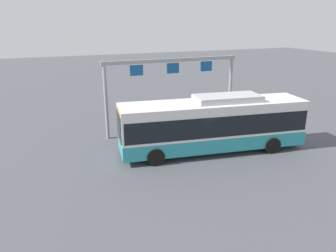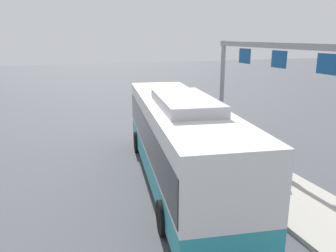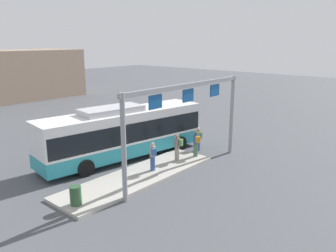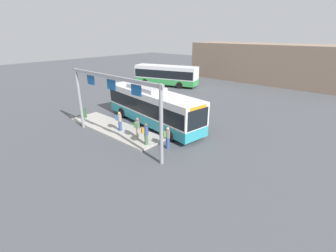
{
  "view_description": "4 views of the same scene",
  "coord_description": "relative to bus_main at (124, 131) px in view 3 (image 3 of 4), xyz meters",
  "views": [
    {
      "loc": [
        9.46,
        15.81,
        7.66
      ],
      "look_at": [
        2.75,
        -0.43,
        1.83
      ],
      "focal_mm": 34.14,
      "sensor_mm": 36.0,
      "label": 1
    },
    {
      "loc": [
        -11.26,
        4.38,
        5.41
      ],
      "look_at": [
        3.76,
        -0.87,
        1.2
      ],
      "focal_mm": 36.27,
      "sensor_mm": 36.0,
      "label": 2
    },
    {
      "loc": [
        -14.06,
        -15.88,
        7.45
      ],
      "look_at": [
        2.63,
        -1.47,
        1.87
      ],
      "focal_mm": 36.5,
      "sensor_mm": 36.0,
      "label": 3
    },
    {
      "loc": [
        14.6,
        -14.41,
        7.93
      ],
      "look_at": [
        3.5,
        -1.82,
        1.27
      ],
      "focal_mm": 25.27,
      "sensor_mm": 36.0,
      "label": 4
    }
  ],
  "objects": [
    {
      "name": "ground_plane",
      "position": [
        0.01,
        -0.0,
        -1.81
      ],
      "size": [
        120.0,
        120.0,
        0.0
      ],
      "primitive_type": "plane",
      "color": "#4C4F54"
    },
    {
      "name": "trash_bin",
      "position": [
        -6.05,
        -3.44,
        -1.2
      ],
      "size": [
        0.52,
        0.52,
        0.9
      ],
      "primitive_type": "cylinder",
      "color": "#2D5133",
      "rests_on": "platform_curb"
    },
    {
      "name": "bus_main",
      "position": [
        0.0,
        0.0,
        0.0
      ],
      "size": [
        11.44,
        4.12,
        3.46
      ],
      "rotation": [
        0.0,
        0.0,
        -0.15
      ],
      "color": "teal",
      "rests_on": "ground"
    },
    {
      "name": "platform_curb",
      "position": [
        -1.67,
        -3.08,
        -1.73
      ],
      "size": [
        10.0,
        2.8,
        0.16
      ],
      "primitive_type": "cube",
      "color": "#B2ADA3",
      "rests_on": "ground"
    },
    {
      "name": "person_waiting_near",
      "position": [
        4.3,
        -2.78,
        -0.92
      ],
      "size": [
        0.52,
        0.6,
        1.67
      ],
      "rotation": [
        0.0,
        0.0,
        1.08
      ],
      "color": "#334C8C",
      "rests_on": "ground"
    },
    {
      "name": "person_waiting_mid",
      "position": [
        1.54,
        -3.19,
        -0.76
      ],
      "size": [
        0.48,
        0.6,
        1.67
      ],
      "rotation": [
        0.0,
        0.0,
        1.94
      ],
      "color": "gray",
      "rests_on": "platform_curb"
    },
    {
      "name": "person_boarding",
      "position": [
        2.91,
        -3.6,
        -0.76
      ],
      "size": [
        0.51,
        0.6,
        1.67
      ],
      "rotation": [
        0.0,
        0.0,
        1.12
      ],
      "color": "#476B4C",
      "rests_on": "platform_curb"
    },
    {
      "name": "platform_sign_gantry",
      "position": [
        0.65,
        -4.63,
        1.98
      ],
      "size": [
        9.97,
        0.24,
        5.2
      ],
      "color": "gray",
      "rests_on": "ground"
    },
    {
      "name": "person_waiting_far",
      "position": [
        -0.7,
        -3.2,
        -0.76
      ],
      "size": [
        0.53,
        0.61,
        1.67
      ],
      "rotation": [
        0.0,
        0.0,
        1.03
      ],
      "color": "#334C8C",
      "rests_on": "platform_curb"
    }
  ]
}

